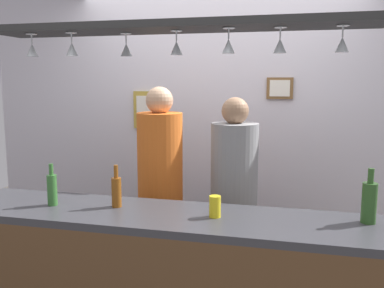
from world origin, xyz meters
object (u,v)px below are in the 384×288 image
(person_right_grey_shirt, at_px, (234,188))
(picture_frame_upper_small, at_px, (280,88))
(person_middle_orange_shirt, at_px, (160,177))
(drink_can, at_px, (215,206))
(bottle_beer_amber_tall, at_px, (116,191))
(picture_frame_caricature, at_px, (147,110))
(bottle_champagne_green, at_px, (369,202))
(bottle_beer_green_import, at_px, (52,189))

(person_right_grey_shirt, bearing_deg, picture_frame_upper_small, 68.23)
(person_middle_orange_shirt, xyz_separation_m, drink_can, (0.55, -0.71, 0.02))
(bottle_beer_amber_tall, height_order, picture_frame_upper_small, picture_frame_upper_small)
(drink_can, height_order, picture_frame_caricature, picture_frame_caricature)
(bottle_champagne_green, bearing_deg, person_middle_orange_shirt, 156.42)
(person_right_grey_shirt, relative_size, picture_frame_upper_small, 7.49)
(person_right_grey_shirt, distance_m, picture_frame_upper_small, 1.03)
(person_right_grey_shirt, xyz_separation_m, picture_frame_caricature, (-0.91, 0.70, 0.50))
(drink_can, xyz_separation_m, picture_frame_upper_small, (0.29, 1.40, 0.64))
(bottle_champagne_green, distance_m, picture_frame_upper_small, 1.52)
(bottle_champagne_green, xyz_separation_m, picture_frame_upper_small, (-0.54, 1.30, 0.58))
(bottle_beer_amber_tall, bearing_deg, person_middle_orange_shirt, 84.48)
(bottle_champagne_green, height_order, picture_frame_caricature, picture_frame_caricature)
(bottle_beer_green_import, bearing_deg, picture_frame_caricature, 85.37)
(picture_frame_caricature, bearing_deg, person_right_grey_shirt, -37.48)
(picture_frame_caricature, bearing_deg, bottle_beer_green_import, -94.63)
(bottle_beer_amber_tall, relative_size, picture_frame_upper_small, 1.18)
(drink_can, bearing_deg, picture_frame_upper_small, 78.48)
(bottle_beer_green_import, xyz_separation_m, picture_frame_caricature, (0.11, 1.42, 0.39))
(bottle_beer_amber_tall, xyz_separation_m, picture_frame_upper_small, (0.90, 1.36, 0.60))
(bottle_beer_amber_tall, relative_size, picture_frame_caricature, 0.76)
(person_middle_orange_shirt, xyz_separation_m, bottle_beer_amber_tall, (-0.06, -0.66, 0.06))
(person_middle_orange_shirt, relative_size, bottle_beer_green_import, 6.61)
(person_middle_orange_shirt, height_order, bottle_beer_green_import, person_middle_orange_shirt)
(picture_frame_upper_small, bearing_deg, bottle_champagne_green, -67.49)
(bottle_beer_amber_tall, relative_size, drink_can, 2.13)
(person_right_grey_shirt, relative_size, picture_frame_caricature, 4.85)
(bottle_champagne_green, distance_m, bottle_beer_amber_tall, 1.44)
(person_middle_orange_shirt, height_order, picture_frame_upper_small, picture_frame_upper_small)
(drink_can, relative_size, picture_frame_upper_small, 0.55)
(person_middle_orange_shirt, height_order, drink_can, person_middle_orange_shirt)
(bottle_champagne_green, height_order, bottle_beer_amber_tall, bottle_champagne_green)
(person_middle_orange_shirt, relative_size, drink_can, 14.10)
(bottle_beer_green_import, height_order, picture_frame_caricature, picture_frame_caricature)
(picture_frame_caricature, bearing_deg, bottle_beer_amber_tall, -78.15)
(person_right_grey_shirt, distance_m, drink_can, 0.71)
(picture_frame_caricature, bearing_deg, drink_can, -57.26)
(bottle_beer_amber_tall, bearing_deg, picture_frame_caricature, 101.85)
(person_middle_orange_shirt, height_order, person_right_grey_shirt, person_middle_orange_shirt)
(bottle_beer_green_import, distance_m, picture_frame_caricature, 1.47)
(person_middle_orange_shirt, distance_m, bottle_champagne_green, 1.51)
(bottle_champagne_green, xyz_separation_m, drink_can, (-0.82, -0.10, -0.06))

